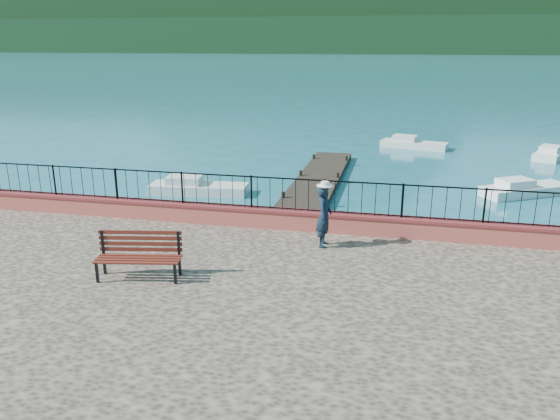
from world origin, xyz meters
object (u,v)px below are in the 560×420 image
at_px(boat_0, 199,185).
at_px(boat_5, 552,151).
at_px(park_bench, 139,265).
at_px(boat_2, 526,186).
at_px(person, 324,216).
at_px(boat_4, 414,142).

distance_m(boat_0, boat_5, 21.12).
distance_m(park_bench, boat_2, 18.35).
xyz_separation_m(boat_0, boat_5, (17.40, 11.96, 0.00)).
distance_m(person, boat_0, 10.94).
height_order(park_bench, boat_2, park_bench).
height_order(boat_2, boat_4, same).
bearing_deg(boat_2, person, -154.56).
distance_m(boat_0, boat_2, 14.56).
distance_m(park_bench, boat_4, 25.53).
relative_size(person, boat_4, 0.41).
relative_size(boat_0, boat_4, 1.06).
distance_m(park_bench, person, 5.00).
height_order(boat_2, boat_5, same).
bearing_deg(boat_5, boat_2, -174.46).
height_order(park_bench, boat_0, park_bench).
bearing_deg(boat_0, person, -56.55).
height_order(boat_0, boat_4, same).
relative_size(boat_0, boat_2, 1.07).
height_order(person, boat_2, person).
height_order(park_bench, boat_5, park_bench).
bearing_deg(boat_0, park_bench, -81.50).
relative_size(person, boat_5, 0.44).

